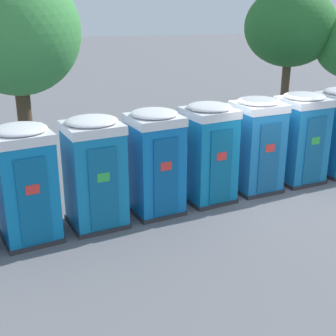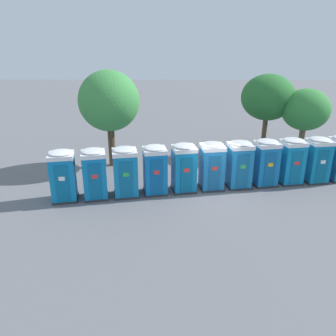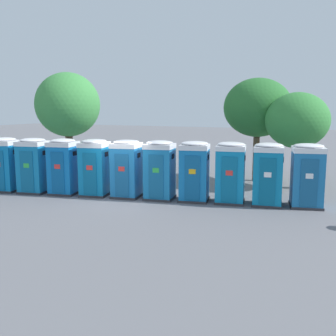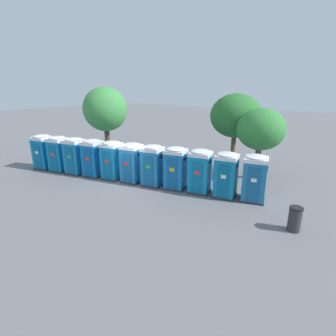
% 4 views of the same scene
% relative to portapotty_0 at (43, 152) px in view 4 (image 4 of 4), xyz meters
% --- Properties ---
extents(ground_plane, '(120.00, 120.00, 0.00)m').
position_rel_portapotty_0_xyz_m(ground_plane, '(7.47, 1.01, -1.28)').
color(ground_plane, slate).
extents(portapotty_0, '(1.43, 1.42, 2.54)m').
position_rel_portapotty_0_xyz_m(portapotty_0, '(0.00, 0.00, 0.00)').
color(portapotty_0, '#2D2D33').
rests_on(portapotty_0, ground).
extents(portapotty_1, '(1.41, 1.43, 2.54)m').
position_rel_portapotty_0_xyz_m(portapotty_1, '(1.48, 0.27, 0.00)').
color(portapotty_1, '#2D2D33').
rests_on(portapotty_1, ground).
extents(portapotty_2, '(1.43, 1.41, 2.54)m').
position_rel_portapotty_0_xyz_m(portapotty_2, '(2.96, 0.55, -0.00)').
color(portapotty_2, '#2D2D33').
rests_on(portapotty_2, ground).
extents(portapotty_3, '(1.38, 1.40, 2.54)m').
position_rel_portapotty_0_xyz_m(portapotty_3, '(4.43, 0.87, 0.00)').
color(portapotty_3, '#2D2D33').
rests_on(portapotty_3, ground).
extents(portapotty_4, '(1.40, 1.42, 2.54)m').
position_rel_portapotty_0_xyz_m(portapotty_4, '(5.90, 1.18, 0.00)').
color(portapotty_4, '#2D2D33').
rests_on(portapotty_4, ground).
extents(portapotty_5, '(1.35, 1.36, 2.54)m').
position_rel_portapotty_0_xyz_m(portapotty_5, '(7.38, 1.47, 0.00)').
color(portapotty_5, '#2D2D33').
rests_on(portapotty_5, ground).
extents(portapotty_6, '(1.39, 1.38, 2.54)m').
position_rel_portapotty_0_xyz_m(portapotty_6, '(8.86, 1.73, -0.00)').
color(portapotty_6, '#2D2D33').
rests_on(portapotty_6, ground).
extents(portapotty_7, '(1.42, 1.41, 2.54)m').
position_rel_portapotty_0_xyz_m(portapotty_7, '(10.33, 2.03, 0.00)').
color(portapotty_7, '#2D2D33').
rests_on(portapotty_7, ground).
extents(portapotty_8, '(1.39, 1.40, 2.54)m').
position_rel_portapotty_0_xyz_m(portapotty_8, '(11.81, 2.31, 0.00)').
color(portapotty_8, '#2D2D33').
rests_on(portapotty_8, ground).
extents(portapotty_9, '(1.35, 1.36, 2.54)m').
position_rel_portapotty_0_xyz_m(portapotty_9, '(13.30, 2.52, 0.00)').
color(portapotty_9, '#2D2D33').
rests_on(portapotty_9, ground).
extents(portapotty_10, '(1.46, 1.43, 2.54)m').
position_rel_portapotty_0_xyz_m(portapotty_10, '(14.77, 2.86, -0.00)').
color(portapotty_10, '#2D2D33').
rests_on(portapotty_10, ground).
extents(street_tree_0, '(3.03, 3.03, 4.66)m').
position_rel_portapotty_0_xyz_m(street_tree_0, '(13.91, 6.52, 2.01)').
color(street_tree_0, brown).
rests_on(street_tree_0, ground).
extents(street_tree_1, '(3.58, 3.58, 5.46)m').
position_rel_portapotty_0_xyz_m(street_tree_1, '(11.75, 7.76, 2.62)').
color(street_tree_1, brown).
rests_on(street_tree_1, ground).
extents(street_tree_2, '(3.65, 3.65, 5.90)m').
position_rel_portapotty_0_xyz_m(street_tree_2, '(1.50, 5.05, 2.77)').
color(street_tree_2, '#4C3826').
rests_on(street_tree_2, ground).
extents(trash_can, '(0.57, 0.57, 1.10)m').
position_rel_portapotty_0_xyz_m(trash_can, '(17.17, 0.69, -0.73)').
color(trash_can, '#2D2D33').
rests_on(trash_can, ground).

